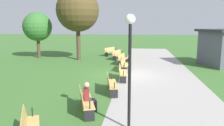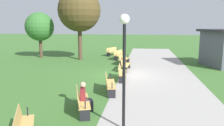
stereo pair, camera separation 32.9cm
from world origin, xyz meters
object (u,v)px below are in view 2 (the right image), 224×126
(bench_6, at_px, (82,100))
(bench_4, at_px, (122,72))
(bench_5, at_px, (109,83))
(bench_0, at_px, (113,51))
(bench_1, at_px, (119,54))
(person_seated, at_px, (85,96))
(tree_3, at_px, (79,10))
(lamp_post, at_px, (124,50))
(bench_3, at_px, (125,64))
(tree_2, at_px, (40,27))
(bench_2, at_px, (124,59))

(bench_6, bearing_deg, bench_4, 150.54)
(bench_5, height_order, bench_6, same)
(bench_0, xyz_separation_m, bench_1, (2.55, 1.03, 0.00))
(bench_4, bearing_deg, bench_1, -176.36)
(person_seated, relative_size, tree_3, 0.18)
(bench_0, relative_size, lamp_post, 0.52)
(bench_1, relative_size, tree_3, 0.29)
(bench_1, xyz_separation_m, bench_5, (10.86, 0.70, 0.00))
(bench_3, distance_m, tree_2, 11.06)
(tree_2, bearing_deg, tree_3, 80.23)
(person_seated, bearing_deg, lamp_post, 32.81)
(bench_3, relative_size, tree_3, 0.29)
(bench_1, distance_m, bench_3, 5.49)
(person_seated, bearing_deg, tree_2, -166.80)
(tree_2, relative_size, lamp_post, 1.24)
(bench_1, bearing_deg, bench_2, 33.13)
(bench_0, distance_m, bench_1, 2.75)
(bench_3, height_order, tree_2, tree_2)
(tree_2, bearing_deg, bench_3, 59.51)
(bench_3, height_order, lamp_post, lamp_post)
(bench_1, bearing_deg, bench_5, 22.13)
(tree_3, height_order, lamp_post, tree_3)
(bench_3, bearing_deg, tree_3, -130.55)
(bench_2, relative_size, person_seated, 1.65)
(bench_2, distance_m, lamp_post, 12.34)
(bench_3, xyz_separation_m, lamp_post, (9.38, 0.73, 2.15))
(tree_3, bearing_deg, lamp_post, 21.50)
(bench_2, height_order, bench_5, same)
(bench_6, distance_m, lamp_post, 3.06)
(tree_2, bearing_deg, bench_1, 89.58)
(person_seated, bearing_deg, bench_1, 162.08)
(bench_0, height_order, bench_5, same)
(bench_1, height_order, bench_4, same)
(bench_6, bearing_deg, bench_3, 154.20)
(bench_0, xyz_separation_m, tree_2, (2.49, -7.17, 2.68))
(tree_3, relative_size, lamp_post, 1.81)
(bench_3, distance_m, bench_4, 2.75)
(bench_3, bearing_deg, bench_5, 0.02)
(lamp_post, bearing_deg, person_seated, -128.73)
(bench_1, height_order, bench_3, same)
(lamp_post, bearing_deg, bench_3, -175.54)
(bench_3, xyz_separation_m, bench_6, (8.13, -1.05, 0.00))
(bench_3, xyz_separation_m, bench_5, (5.48, -0.35, 0.00))
(tree_2, bearing_deg, lamp_post, 33.94)
(person_seated, bearing_deg, bench_6, -76.39)
(bench_6, height_order, lamp_post, lamp_post)
(bench_5, relative_size, lamp_post, 0.53)
(bench_1, bearing_deg, tree_2, -71.96)
(bench_1, height_order, bench_2, same)
(tree_2, relative_size, tree_3, 0.68)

